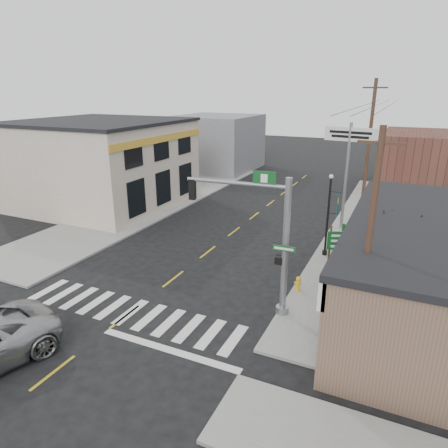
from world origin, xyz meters
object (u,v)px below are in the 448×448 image
at_px(lamp_post, 329,209).
at_px(guide_sign, 342,246).
at_px(utility_pole_far, 369,147).
at_px(traffic_signal_pole, 269,231).
at_px(dance_center_sign, 349,151).
at_px(fire_hydrant, 298,283).
at_px(utility_pole_near, 368,247).
at_px(bare_tree, 402,220).

bearing_deg(lamp_post, guide_sign, -65.05).
distance_m(guide_sign, utility_pole_far, 13.09).
bearing_deg(traffic_signal_pole, dance_center_sign, 81.19).
bearing_deg(guide_sign, fire_hydrant, -147.15).
xyz_separation_m(lamp_post, utility_pole_near, (2.85, -8.87, 1.44)).
height_order(traffic_signal_pole, bare_tree, traffic_signal_pole).
xyz_separation_m(traffic_signal_pole, bare_tree, (4.99, 3.36, 0.18)).
distance_m(bare_tree, utility_pole_near, 5.06).
relative_size(traffic_signal_pole, lamp_post, 1.29).
distance_m(traffic_signal_pole, bare_tree, 6.02).
height_order(lamp_post, utility_pole_near, utility_pole_near).
height_order(dance_center_sign, bare_tree, dance_center_sign).
relative_size(fire_hydrant, utility_pole_far, 0.07).
relative_size(traffic_signal_pole, dance_center_sign, 0.86).
xyz_separation_m(utility_pole_near, utility_pole_far, (-2.00, 18.78, 0.90)).
distance_m(traffic_signal_pole, dance_center_sign, 12.76).
xyz_separation_m(lamp_post, bare_tree, (3.79, -3.91, 1.07)).
relative_size(lamp_post, dance_center_sign, 0.66).
xyz_separation_m(guide_sign, utility_pole_far, (-0.41, 12.65, 3.36)).
bearing_deg(utility_pole_near, traffic_signal_pole, 164.14).
bearing_deg(utility_pole_far, fire_hydrant, -101.38).
bearing_deg(lamp_post, traffic_signal_pole, -99.06).
distance_m(fire_hydrant, utility_pole_near, 6.33).
xyz_separation_m(guide_sign, utility_pole_near, (1.59, -6.14, 2.46)).
height_order(bare_tree, utility_pole_near, utility_pole_near).
relative_size(guide_sign, dance_center_sign, 0.38).
distance_m(lamp_post, utility_pole_near, 9.42).
xyz_separation_m(guide_sign, fire_hydrant, (-1.61, -2.26, -1.38)).
bearing_deg(lamp_post, utility_pole_far, 85.39).
height_order(lamp_post, utility_pole_far, utility_pole_far).
height_order(lamp_post, bare_tree, bare_tree).
bearing_deg(traffic_signal_pole, guide_sign, 58.39).
relative_size(lamp_post, utility_pole_far, 0.48).
distance_m(utility_pole_near, utility_pole_far, 18.91).
bearing_deg(utility_pole_near, utility_pole_far, 101.86).
relative_size(dance_center_sign, utility_pole_far, 0.72).
relative_size(guide_sign, bare_tree, 0.56).
relative_size(guide_sign, lamp_post, 0.57).
height_order(guide_sign, lamp_post, lamp_post).
bearing_deg(traffic_signal_pole, utility_pole_far, 79.98).
distance_m(dance_center_sign, utility_pole_near, 14.51).
xyz_separation_m(traffic_signal_pole, lamp_post, (1.19, 7.27, -0.89)).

